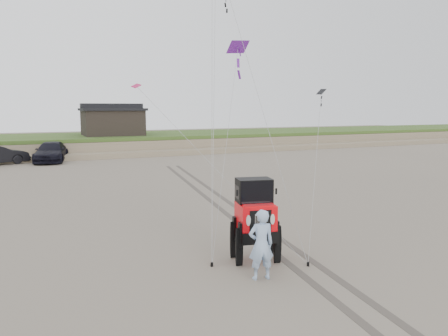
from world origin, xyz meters
The scene contains 10 objects.
ground centered at (0.00, 0.00, 0.00)m, with size 160.00×160.00×0.00m, color #6B6054.
dune_ridge centered at (0.00, 37.50, 0.82)m, with size 160.00×14.25×1.73m.
cabin centered at (2.00, 37.00, 3.24)m, with size 6.40×5.40×3.35m.
truck_c centered at (-4.56, 29.94, 0.84)m, with size 2.35×5.78×1.68m, color black.
jeep centered at (-0.26, 0.92, 1.00)m, with size 2.32×5.39×2.01m, color #F40A11, non-canonical shape.
man centered at (-0.82, -0.43, 0.97)m, with size 0.71×0.46×1.94m, color #8FADDE.
kite_flock centered at (3.03, 9.44, 8.74)m, with size 8.31×7.77×9.99m.
stake_main centered at (-1.67, 0.99, 0.06)m, with size 0.08×0.08×0.12m, color black.
stake_aux centered at (0.93, -0.16, 0.06)m, with size 0.08×0.08×0.12m, color black.
tire_tracks centered at (2.00, 8.00, 0.00)m, with size 5.22×29.74×0.01m.
Camera 1 is at (-6.43, -10.38, 4.64)m, focal length 35.00 mm.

